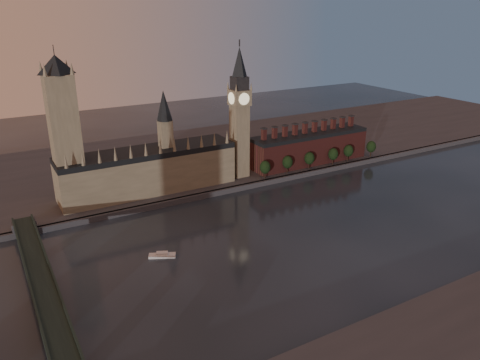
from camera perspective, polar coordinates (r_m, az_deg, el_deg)
The scene contains 14 objects.
ground at distance 295.91m, azimuth 8.89°, elevation -6.85°, with size 900.00×900.00×0.00m, color black.
north_bank at distance 436.94m, azimuth -5.63°, elevation 2.76°, with size 900.00×182.00×4.00m.
palace_of_westminster at distance 352.86m, azimuth -11.03°, elevation 1.44°, with size 130.00×30.30×74.00m.
victoria_tower at distance 330.22m, azimuth -20.65°, elevation 5.95°, with size 24.00×24.00×108.00m.
big_ben at distance 368.21m, azimuth -0.06°, elevation 8.32°, with size 15.00×15.00×107.00m.
chimney_block at distance 415.96m, azimuth 8.37°, elevation 3.99°, with size 110.00×25.00×37.00m.
embankment_tree_0 at distance 373.58m, azimuth 3.08°, elevation 1.56°, with size 8.60×8.60×14.88m.
embankment_tree_1 at distance 387.36m, azimuth 5.81°, elevation 2.18°, with size 8.60×8.60×14.88m.
embankment_tree_2 at distance 399.51m, azimuth 8.47°, elevation 2.64°, with size 8.60×8.60×14.88m.
embankment_tree_3 at distance 414.30m, azimuth 11.29°, elevation 3.11°, with size 8.60×8.60×14.88m.
embankment_tree_4 at distance 426.66m, azimuth 13.09°, elevation 3.49°, with size 8.60×8.60×14.88m.
embankment_tree_5 at distance 444.34m, azimuth 15.71°, elevation 3.93°, with size 8.60×8.60×14.88m.
westminster_bridge at distance 237.73m, azimuth -22.37°, elevation -13.67°, with size 14.00×200.00×11.55m.
river_boat at distance 273.82m, azimuth -9.47°, elevation -9.02°, with size 15.62×10.32×3.04m.
Camera 1 is at (-167.84, -202.74, 135.26)m, focal length 35.00 mm.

